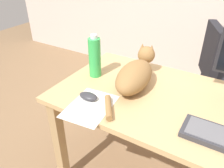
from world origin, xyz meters
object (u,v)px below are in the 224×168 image
office_chair (219,90)px  computer_mouse (88,96)px  cat (136,74)px  water_bottle (95,57)px

office_chair → computer_mouse: 1.20m
office_chair → computer_mouse: (-0.59, -1.00, 0.32)m
cat → computer_mouse: bearing=-121.3°
cat → water_bottle: 0.28m
water_bottle → computer_mouse: bearing=-63.4°
cat → office_chair: bearing=59.8°
computer_mouse → water_bottle: water_bottle is taller
office_chair → water_bottle: (-0.71, -0.76, 0.43)m
office_chair → water_bottle: water_bottle is taller
office_chair → computer_mouse: bearing=-120.5°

